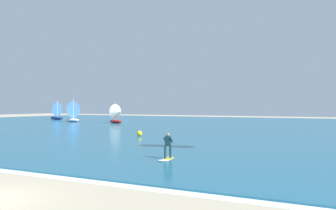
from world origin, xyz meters
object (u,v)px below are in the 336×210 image
object	(u,v)px
kitesurfer	(167,150)
marker_buoy	(140,133)
sailboat_mid_right	(117,113)
sailboat_far_right	(71,111)
sailboat_center_horizon	(55,111)

from	to	relation	value
kitesurfer	marker_buoy	size ratio (longest dim) A/B	3.28
sailboat_mid_right	marker_buoy	bearing A→B (deg)	-49.55
sailboat_far_right	sailboat_center_horizon	xyz separation A→B (m)	(-12.28, 7.71, -0.04)
kitesurfer	marker_buoy	distance (m)	17.83
sailboat_far_right	sailboat_center_horizon	size ratio (longest dim) A/B	1.02
sailboat_center_horizon	sailboat_mid_right	xyz separation A→B (m)	(24.32, -7.99, -0.26)
kitesurfer	sailboat_far_right	xyz separation A→B (m)	(-42.79, 37.52, 1.57)
sailboat_far_right	marker_buoy	xyz separation A→B (m)	(31.81, -23.48, -1.87)
kitesurfer	sailboat_center_horizon	size ratio (longest dim) A/B	0.43
marker_buoy	sailboat_mid_right	bearing A→B (deg)	130.45
sailboat_far_right	sailboat_mid_right	world-z (taller)	sailboat_far_right
sailboat_far_right	sailboat_center_horizon	world-z (taller)	sailboat_far_right
sailboat_center_horizon	marker_buoy	distance (m)	54.04
sailboat_far_right	marker_buoy	world-z (taller)	sailboat_far_right
sailboat_mid_right	marker_buoy	size ratio (longest dim) A/B	6.65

